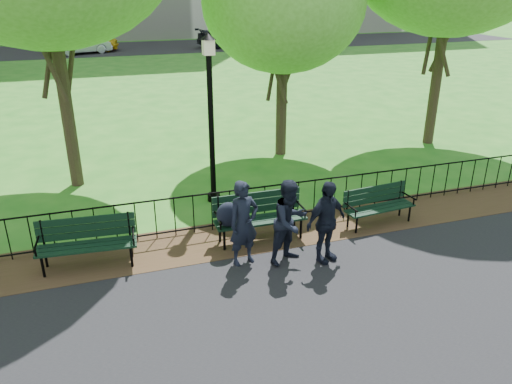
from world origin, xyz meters
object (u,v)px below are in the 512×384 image
object	(u,v)px
tree_near_e	(284,3)
sedan_dark	(230,37)
taxi	(86,40)
park_bench_right_a	(378,201)
park_bench_left_a	(86,237)
lamppost	(211,115)
person_right	(326,222)
sedan_silver	(82,44)
person_left	(244,223)
park_bench_main	(244,213)
person_mid	(290,222)

from	to	relation	value
tree_near_e	sedan_dark	bearing A→B (deg)	77.84
taxi	park_bench_right_a	bearing A→B (deg)	-166.63
park_bench_left_a	taxi	xyz separation A→B (m)	(0.50, 32.65, 0.23)
park_bench_right_a	lamppost	bearing A→B (deg)	137.84
lamppost	person_right	world-z (taller)	lamppost
park_bench_left_a	sedan_silver	xyz separation A→B (m)	(0.16, 31.25, 0.10)
tree_near_e	sedan_dark	size ratio (longest dim) A/B	1.21
lamppost	person_left	xyz separation A→B (m)	(-0.15, -3.07, -1.32)
person_right	park_bench_main	bearing A→B (deg)	117.93
park_bench_left_a	lamppost	xyz separation A→B (m)	(2.98, 2.21, 1.57)
park_bench_right_a	person_left	distance (m)	3.40
park_bench_left_a	person_mid	xyz separation A→B (m)	(3.67, -1.06, 0.25)
person_mid	taxi	size ratio (longest dim) A/B	0.35
park_bench_right_a	lamppost	world-z (taller)	lamppost
tree_near_e	park_bench_main	bearing A→B (deg)	-118.16
park_bench_main	person_left	world-z (taller)	person_left
park_bench_main	sedan_dark	xyz separation A→B (m)	(8.57, 32.05, 0.10)
park_bench_main	person_mid	size ratio (longest dim) A/B	1.15
person_mid	taxi	xyz separation A→B (m)	(-3.17, 33.71, -0.03)
person_right	sedan_dark	world-z (taller)	person_right
lamppost	sedan_silver	bearing A→B (deg)	95.55
park_bench_left_a	park_bench_right_a	bearing A→B (deg)	3.44
park_bench_right_a	person_right	distance (m)	2.14
park_bench_right_a	lamppost	distance (m)	4.26
lamppost	taxi	distance (m)	30.57
park_bench_main	person_mid	distance (m)	1.15
person_right	sedan_silver	world-z (taller)	person_right
tree_near_e	sedan_silver	xyz separation A→B (m)	(-5.69, 26.16, -3.76)
tree_near_e	taxi	xyz separation A→B (m)	(-5.34, 27.56, -3.63)
sedan_dark	park_bench_left_a	bearing A→B (deg)	151.05
park_bench_right_a	taxi	distance (m)	33.27
sedan_silver	sedan_dark	world-z (taller)	sedan_dark
tree_near_e	person_left	distance (m)	7.58
park_bench_left_a	park_bench_main	bearing A→B (deg)	2.89
park_bench_left_a	sedan_silver	distance (m)	31.25
park_bench_right_a	person_left	size ratio (longest dim) A/B	1.00
person_mid	taxi	world-z (taller)	person_mid
park_bench_main	person_left	size ratio (longest dim) A/B	1.15
park_bench_main	lamppost	bearing A→B (deg)	92.84
tree_near_e	person_mid	world-z (taller)	tree_near_e
park_bench_right_a	person_mid	world-z (taller)	person_mid
park_bench_main	person_mid	xyz separation A→B (m)	(0.61, -0.96, 0.16)
taxi	sedan_dark	bearing A→B (deg)	-89.97
park_bench_right_a	person_mid	distance (m)	2.64
tree_near_e	park_bench_left_a	bearing A→B (deg)	-138.92
park_bench_left_a	sedan_dark	distance (m)	34.00
person_mid	person_left	bearing A→B (deg)	142.81
park_bench_main	park_bench_right_a	size ratio (longest dim) A/B	1.15
person_right	taxi	xyz separation A→B (m)	(-3.82, 33.90, -0.01)
lamppost	person_mid	world-z (taller)	lamppost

